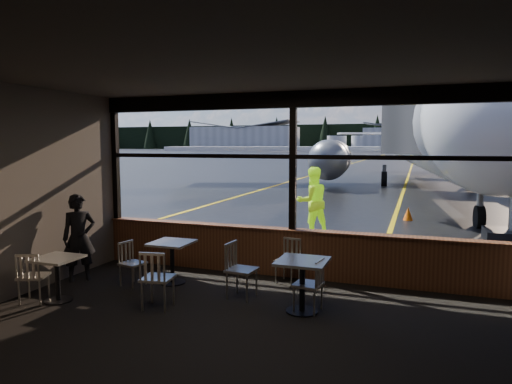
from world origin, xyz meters
The scene contains 29 objects.
ground_plane centered at (0.00, 120.00, 0.00)m, with size 520.00×520.00×0.00m, color black.
carpet_floor centered at (0.00, -3.00, 0.01)m, with size 8.00×6.00×0.01m, color black.
ceiling centered at (0.00, -3.00, 3.50)m, with size 8.00×6.00×0.04m, color #38332D.
wall_back centered at (0.00, -6.00, 1.75)m, with size 8.00×0.04×3.50m, color #504740.
window_sill centered at (0.00, 0.00, 0.45)m, with size 8.00×0.28×0.90m, color #592F1B.
window_header centered at (0.00, 0.00, 3.35)m, with size 8.00×0.18×0.30m, color black.
mullion_left centered at (-3.95, 0.00, 2.20)m, with size 0.12×0.12×2.60m, color black.
mullion_centre centered at (0.00, 0.00, 2.20)m, with size 0.12×0.12×2.60m, color black.
window_transom centered at (0.00, 0.00, 2.30)m, with size 8.00×0.10×0.08m, color black.
airliner centered at (2.82, 19.76, 5.89)m, with size 32.11×38.54×11.78m, color white, non-canonical shape.
jet_bridge centered at (3.60, 5.50, 2.51)m, with size 9.42×11.51×5.02m, color #2F2F32, non-canonical shape.
cafe_table_near centered at (0.63, -1.74, 0.41)m, with size 0.74×0.74×0.81m, color #ADA79F, non-canonical shape.
cafe_table_mid centered at (-1.95, -1.13, 0.39)m, with size 0.70×0.70×0.77m, color #AAA59C, non-canonical shape.
cafe_table_left centered at (-3.20, -2.60, 0.37)m, with size 0.66×0.66×0.73m, color #A4A097, non-canonical shape.
chair_near_e centered at (0.70, -1.70, 0.42)m, with size 0.46×0.46×0.84m, color beige, non-canonical shape.
chair_near_w centered at (-0.46, -1.45, 0.47)m, with size 0.51×0.51×0.93m, color #A9A498, non-canonical shape.
chair_near_n centered at (0.02, -0.40, 0.41)m, with size 0.45×0.45×0.82m, color #B7B3A5, non-canonical shape.
chair_mid_s centered at (-1.51, -2.32, 0.47)m, with size 0.51×0.51×0.94m, color #BCB7AA, non-canonical shape.
chair_mid_w centered at (-2.54, -1.49, 0.40)m, with size 0.44×0.44×0.80m, color #B1AD9F, non-canonical shape.
chair_left_s centered at (-3.54, -2.75, 0.42)m, with size 0.46×0.46×0.84m, color #B1ACA0, non-canonical shape.
passenger centered at (-3.65, -1.55, 0.81)m, with size 0.59×0.39×1.62m, color black.
ground_crew centered at (-0.52, 4.05, 0.95)m, with size 0.93×0.72×1.91m, color #BFF219.
cone_nose centered at (1.94, 7.63, 0.22)m, with size 0.32×0.32×0.44m, color #FF5708.
hangar_left centered at (-70.00, 180.00, 5.50)m, with size 45.00×18.00×11.00m, color silver, non-canonical shape.
hangar_mid centered at (0.00, 185.00, 5.00)m, with size 38.00×15.00×10.00m, color silver, non-canonical shape.
fuel_tank_a centered at (-30.00, 182.00, 3.00)m, with size 8.00×8.00×6.00m, color silver.
fuel_tank_b centered at (-20.00, 182.00, 3.00)m, with size 8.00×8.00×6.00m, color silver.
fuel_tank_c centered at (-10.00, 182.00, 3.00)m, with size 8.00×8.00×6.00m, color silver.
treeline centered at (0.00, 210.00, 6.00)m, with size 360.00×3.00×12.00m, color black.
Camera 1 is at (2.20, -8.25, 2.53)m, focal length 32.00 mm.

